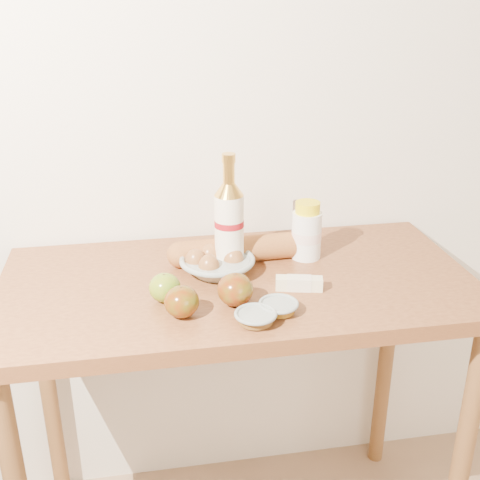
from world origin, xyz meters
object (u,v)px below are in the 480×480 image
object	(u,v)px
cream_bottle	(307,232)
egg_bowl	(216,263)
bourbon_bottle	(229,224)
table	(238,321)
baguette	(245,249)

from	to	relation	value
cream_bottle	egg_bowl	size ratio (longest dim) A/B	0.61
bourbon_bottle	cream_bottle	xyz separation A→B (m)	(0.22, 0.03, -0.05)
table	egg_bowl	bearing A→B (deg)	137.29
table	bourbon_bottle	size ratio (longest dim) A/B	3.87
bourbon_bottle	cream_bottle	world-z (taller)	bourbon_bottle
cream_bottle	baguette	distance (m)	0.17
table	egg_bowl	world-z (taller)	egg_bowl
table	cream_bottle	world-z (taller)	cream_bottle
table	egg_bowl	size ratio (longest dim) A/B	4.62
bourbon_bottle	baguette	xyz separation A→B (m)	(0.05, 0.04, -0.09)
bourbon_bottle	baguette	world-z (taller)	bourbon_bottle
bourbon_bottle	table	bearing A→B (deg)	-71.78
table	baguette	distance (m)	0.19
cream_bottle	bourbon_bottle	bearing A→B (deg)	-151.48
cream_bottle	egg_bowl	distance (m)	0.26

